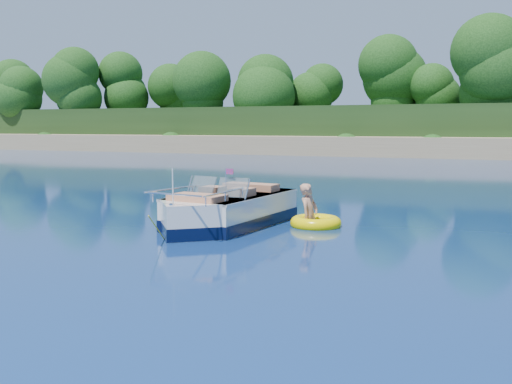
{
  "coord_description": "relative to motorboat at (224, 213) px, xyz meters",
  "views": [
    {
      "loc": [
        4.76,
        -8.39,
        2.36
      ],
      "look_at": [
        -0.23,
        3.55,
        0.85
      ],
      "focal_mm": 40.0,
      "sensor_mm": 36.0,
      "label": 1
    }
  ],
  "objects": [
    {
      "name": "ground",
      "position": [
        1.01,
        -3.48,
        -0.33
      ],
      "size": [
        160.0,
        160.0,
        0.0
      ],
      "primitive_type": "plane",
      "color": "#0A1F49",
      "rests_on": "ground"
    },
    {
      "name": "shoreline",
      "position": [
        1.01,
        60.29,
        0.65
      ],
      "size": [
        170.0,
        59.0,
        6.0
      ],
      "color": "#927954",
      "rests_on": "ground"
    },
    {
      "name": "treeline",
      "position": [
        1.05,
        37.54,
        5.22
      ],
      "size": [
        150.0,
        7.12,
        8.19
      ],
      "color": "black",
      "rests_on": "ground"
    },
    {
      "name": "motorboat",
      "position": [
        0.0,
        0.0,
        0.0
      ],
      "size": [
        2.21,
        5.11,
        1.7
      ],
      "rotation": [
        0.0,
        0.0,
        -0.12
      ],
      "color": "silver",
      "rests_on": "ground"
    },
    {
      "name": "tow_tube",
      "position": [
        1.95,
        0.9,
        -0.25
      ],
      "size": [
        1.51,
        1.51,
        0.32
      ],
      "rotation": [
        0.0,
        0.0,
        0.3
      ],
      "color": "#FFE100",
      "rests_on": "ground"
    },
    {
      "name": "boy",
      "position": [
        1.82,
        0.83,
        -0.33
      ],
      "size": [
        0.51,
        0.89,
        1.65
      ],
      "primitive_type": "imported",
      "rotation": [
        0.0,
        -0.17,
        1.41
      ],
      "color": "tan",
      "rests_on": "ground"
    }
  ]
}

